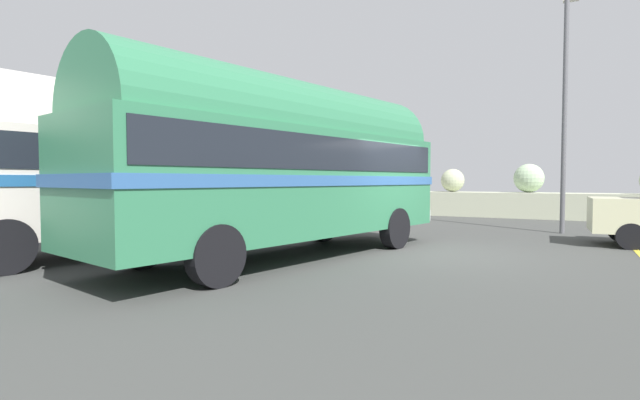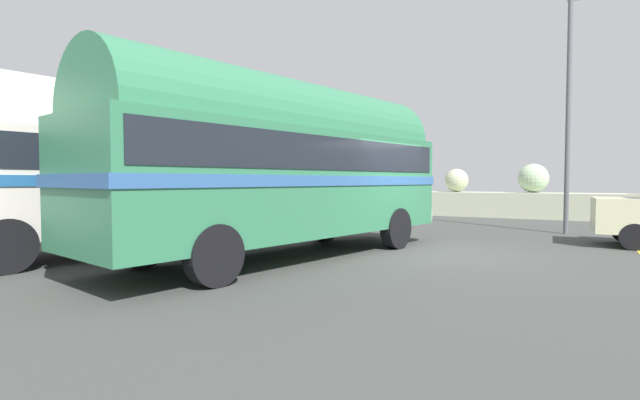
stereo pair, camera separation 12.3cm
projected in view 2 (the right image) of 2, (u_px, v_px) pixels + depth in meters
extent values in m
cube|color=#3E3F3D|center=(429.00, 254.00, 10.27)|extent=(32.00, 26.00, 0.02)
cube|color=#B3B79B|center=(502.00, 205.00, 20.59)|extent=(31.36, 1.80, 1.10)
sphere|color=beige|center=(273.00, 178.00, 26.10)|extent=(1.31, 1.31, 1.31)
sphere|color=#B5BF99|center=(327.00, 183.00, 24.61)|extent=(0.78, 0.78, 0.78)
cube|color=beige|center=(390.00, 183.00, 22.99)|extent=(0.89, 0.86, 0.77)
sphere|color=#B3BB94|center=(457.00, 180.00, 21.60)|extent=(1.07, 1.07, 1.07)
sphere|color=#A4C097|center=(533.00, 178.00, 20.19)|extent=(1.26, 1.26, 1.26)
cube|color=yellow|center=(635.00, 246.00, 11.36)|extent=(0.12, 4.40, 0.01)
cylinder|color=black|center=(325.00, 223.00, 12.41)|extent=(0.47, 1.00, 0.96)
cylinder|color=black|center=(396.00, 228.00, 10.97)|extent=(0.47, 1.00, 0.96)
cylinder|color=black|center=(140.00, 243.00, 8.46)|extent=(0.47, 1.00, 0.96)
cylinder|color=black|center=(214.00, 255.00, 7.02)|extent=(0.47, 1.00, 0.96)
cube|color=#307650|center=(285.00, 183.00, 9.67)|extent=(4.09, 8.72, 2.10)
cylinder|color=#307650|center=(284.00, 133.00, 9.62)|extent=(3.82, 8.34, 2.20)
cube|color=#305C95|center=(285.00, 181.00, 9.67)|extent=(4.15, 8.81, 0.20)
cube|color=black|center=(284.00, 155.00, 9.64)|extent=(4.05, 8.39, 0.64)
cube|color=silver|center=(393.00, 214.00, 12.94)|extent=(2.26, 0.63, 0.28)
cylinder|color=black|center=(187.00, 220.00, 13.43)|extent=(0.44, 0.99, 0.96)
cylinder|color=black|center=(238.00, 224.00, 12.04)|extent=(0.44, 0.99, 0.96)
cylinder|color=black|center=(6.00, 246.00, 7.99)|extent=(0.44, 0.99, 0.96)
cube|color=beige|center=(119.00, 183.00, 10.66)|extent=(3.84, 8.69, 2.10)
cylinder|color=beige|center=(118.00, 137.00, 10.62)|extent=(3.58, 8.32, 2.20)
cube|color=#215A93|center=(119.00, 181.00, 10.66)|extent=(3.90, 8.78, 0.20)
cube|color=black|center=(118.00, 158.00, 10.64)|extent=(3.81, 8.37, 0.64)
cube|color=silver|center=(255.00, 211.00, 14.02)|extent=(2.27, 0.56, 0.28)
cylinder|color=black|center=(634.00, 237.00, 10.70)|extent=(0.63, 0.22, 0.62)
cylinder|color=black|center=(625.00, 230.00, 12.07)|extent=(0.63, 0.22, 0.62)
cylinder|color=#5B5B60|center=(568.00, 111.00, 13.88)|extent=(0.14, 0.14, 7.39)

